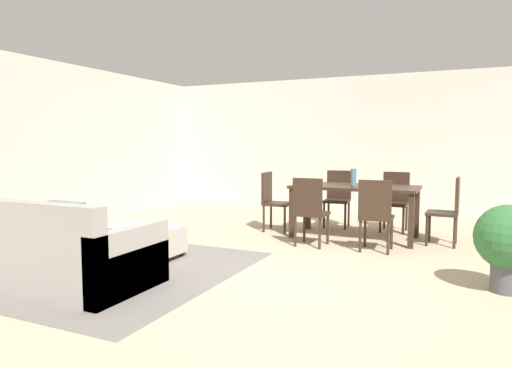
{
  "coord_description": "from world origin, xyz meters",
  "views": [
    {
      "loc": [
        1.64,
        -4.18,
        1.37
      ],
      "look_at": [
        -0.84,
        1.2,
        0.84
      ],
      "focal_mm": 31.82,
      "sensor_mm": 36.0,
      "label": 1
    }
  ],
  "objects_px": {
    "vase_centerpiece": "(354,177)",
    "potted_plant": "(509,241)",
    "dining_chair_near_left": "(310,208)",
    "dining_table": "(355,192)",
    "dining_chair_near_right": "(376,211)",
    "dining_chair_head_east": "(449,207)",
    "couch": "(41,253)",
    "dining_chair_far_left": "(338,195)",
    "dining_chair_far_right": "(395,198)",
    "dining_chair_head_west": "(273,198)",
    "ottoman_table": "(142,239)"
  },
  "relations": [
    {
      "from": "couch",
      "to": "dining_chair_near_left",
      "type": "bearing_deg",
      "value": 52.95
    },
    {
      "from": "couch",
      "to": "dining_table",
      "type": "relative_size",
      "value": 1.29
    },
    {
      "from": "dining_chair_head_east",
      "to": "dining_chair_head_west",
      "type": "bearing_deg",
      "value": -179.35
    },
    {
      "from": "vase_centerpiece",
      "to": "potted_plant",
      "type": "distance_m",
      "value": 2.61
    },
    {
      "from": "vase_centerpiece",
      "to": "potted_plant",
      "type": "xyz_separation_m",
      "value": [
        1.84,
        -1.82,
        -0.4
      ]
    },
    {
      "from": "vase_centerpiece",
      "to": "potted_plant",
      "type": "height_order",
      "value": "vase_centerpiece"
    },
    {
      "from": "dining_chair_near_left",
      "to": "potted_plant",
      "type": "bearing_deg",
      "value": -24.38
    },
    {
      "from": "dining_chair_near_right",
      "to": "vase_centerpiece",
      "type": "relative_size",
      "value": 3.73
    },
    {
      "from": "vase_centerpiece",
      "to": "dining_chair_far_right",
      "type": "bearing_deg",
      "value": 59.47
    },
    {
      "from": "dining_chair_head_east",
      "to": "dining_table",
      "type": "bearing_deg",
      "value": -179.47
    },
    {
      "from": "dining_chair_far_left",
      "to": "potted_plant",
      "type": "height_order",
      "value": "dining_chair_far_left"
    },
    {
      "from": "dining_chair_head_west",
      "to": "dining_chair_head_east",
      "type": "bearing_deg",
      "value": 0.65
    },
    {
      "from": "dining_chair_head_east",
      "to": "potted_plant",
      "type": "distance_m",
      "value": 1.94
    },
    {
      "from": "dining_chair_far_right",
      "to": "potted_plant",
      "type": "distance_m",
      "value": 2.96
    },
    {
      "from": "dining_chair_far_right",
      "to": "ottoman_table",
      "type": "bearing_deg",
      "value": -130.06
    },
    {
      "from": "couch",
      "to": "dining_chair_far_right",
      "type": "height_order",
      "value": "dining_chair_far_right"
    },
    {
      "from": "couch",
      "to": "potted_plant",
      "type": "height_order",
      "value": "couch"
    },
    {
      "from": "ottoman_table",
      "to": "dining_table",
      "type": "relative_size",
      "value": 0.52
    },
    {
      "from": "dining_table",
      "to": "dining_chair_near_left",
      "type": "bearing_deg",
      "value": -116.15
    },
    {
      "from": "couch",
      "to": "vase_centerpiece",
      "type": "relative_size",
      "value": 9.23
    },
    {
      "from": "potted_plant",
      "to": "dining_table",
      "type": "bearing_deg",
      "value": 134.63
    },
    {
      "from": "dining_chair_head_east",
      "to": "vase_centerpiece",
      "type": "distance_m",
      "value": 1.33
    },
    {
      "from": "vase_centerpiece",
      "to": "dining_chair_far_left",
      "type": "bearing_deg",
      "value": 118.09
    },
    {
      "from": "ottoman_table",
      "to": "dining_chair_far_left",
      "type": "height_order",
      "value": "dining_chair_far_left"
    },
    {
      "from": "dining_chair_near_left",
      "to": "vase_centerpiece",
      "type": "bearing_deg",
      "value": 64.03
    },
    {
      "from": "couch",
      "to": "dining_chair_far_left",
      "type": "height_order",
      "value": "dining_chair_far_left"
    },
    {
      "from": "ottoman_table",
      "to": "dining_chair_near_left",
      "type": "relative_size",
      "value": 1.0
    },
    {
      "from": "dining_table",
      "to": "dining_chair_near_right",
      "type": "bearing_deg",
      "value": -60.86
    },
    {
      "from": "ottoman_table",
      "to": "vase_centerpiece",
      "type": "relative_size",
      "value": 3.74
    },
    {
      "from": "dining_chair_head_east",
      "to": "ottoman_table",
      "type": "bearing_deg",
      "value": -146.16
    },
    {
      "from": "ottoman_table",
      "to": "dining_chair_far_left",
      "type": "xyz_separation_m",
      "value": [
        1.61,
        3.0,
        0.3
      ]
    },
    {
      "from": "couch",
      "to": "dining_chair_near_left",
      "type": "relative_size",
      "value": 2.47
    },
    {
      "from": "ottoman_table",
      "to": "dining_chair_head_west",
      "type": "distance_m",
      "value": 2.36
    },
    {
      "from": "potted_plant",
      "to": "dining_chair_head_east",
      "type": "bearing_deg",
      "value": 106.69
    },
    {
      "from": "ottoman_table",
      "to": "dining_chair_head_west",
      "type": "relative_size",
      "value": 1.0
    },
    {
      "from": "couch",
      "to": "potted_plant",
      "type": "bearing_deg",
      "value": 20.55
    },
    {
      "from": "dining_chair_far_right",
      "to": "potted_plant",
      "type": "height_order",
      "value": "dining_chair_far_right"
    },
    {
      "from": "dining_chair_head_east",
      "to": "potted_plant",
      "type": "bearing_deg",
      "value": -73.31
    },
    {
      "from": "dining_chair_near_left",
      "to": "potted_plant",
      "type": "relative_size",
      "value": 1.13
    },
    {
      "from": "vase_centerpiece",
      "to": "dining_chair_near_left",
      "type": "bearing_deg",
      "value": -115.97
    },
    {
      "from": "dining_chair_head_east",
      "to": "vase_centerpiece",
      "type": "height_order",
      "value": "vase_centerpiece"
    },
    {
      "from": "dining_chair_far_left",
      "to": "potted_plant",
      "type": "xyz_separation_m",
      "value": [
        2.27,
        -2.63,
        -0.04
      ]
    },
    {
      "from": "dining_chair_near_left",
      "to": "potted_plant",
      "type": "xyz_separation_m",
      "value": [
        2.23,
        -1.01,
        -0.04
      ]
    },
    {
      "from": "dining_table",
      "to": "vase_centerpiece",
      "type": "xyz_separation_m",
      "value": [
        -0.02,
        -0.03,
        0.21
      ]
    },
    {
      "from": "dining_chair_far_left",
      "to": "dining_chair_head_east",
      "type": "bearing_deg",
      "value": -24.3
    },
    {
      "from": "vase_centerpiece",
      "to": "dining_table",
      "type": "bearing_deg",
      "value": 58.99
    },
    {
      "from": "couch",
      "to": "vase_centerpiece",
      "type": "height_order",
      "value": "vase_centerpiece"
    },
    {
      "from": "dining_chair_near_right",
      "to": "dining_chair_head_east",
      "type": "bearing_deg",
      "value": 44.12
    },
    {
      "from": "dining_chair_far_right",
      "to": "dining_chair_head_west",
      "type": "height_order",
      "value": "same"
    },
    {
      "from": "dining_chair_head_east",
      "to": "potted_plant",
      "type": "relative_size",
      "value": 1.13
    }
  ]
}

